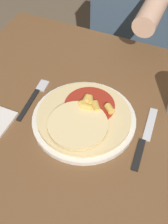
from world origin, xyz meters
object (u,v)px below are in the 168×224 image
at_px(pizza, 83,117).
at_px(knife, 145,139).
at_px(dining_table, 92,157).
at_px(fork, 34,97).
at_px(person_diner, 140,11).
at_px(plate, 84,120).

relative_size(pizza, knife, 1.19).
bearing_deg(dining_table, fork, 164.56).
xyz_separation_m(pizza, fork, (-0.18, 0.03, -0.02)).
distance_m(knife, person_diner, 0.70).
bearing_deg(knife, plate, -177.28).
height_order(knife, person_diner, person_diner).
xyz_separation_m(plate, person_diner, (-0.03, 0.67, -0.04)).
relative_size(plate, fork, 1.66).
xyz_separation_m(fork, person_diner, (0.14, 0.64, -0.03)).
bearing_deg(plate, knife, 2.72).
height_order(fork, knife, same).
xyz_separation_m(plate, knife, (0.18, 0.01, -0.00)).
bearing_deg(fork, knife, -2.86).
height_order(plate, fork, plate).
bearing_deg(knife, pizza, -175.71).
xyz_separation_m(plate, pizza, (0.00, -0.00, 0.02)).
relative_size(plate, knife, 1.32).
bearing_deg(person_diner, fork, -102.33).
bearing_deg(fork, person_diner, 77.67).
distance_m(plate, person_diner, 0.67).
relative_size(knife, person_diner, 0.19).
bearing_deg(person_diner, plate, -87.01).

